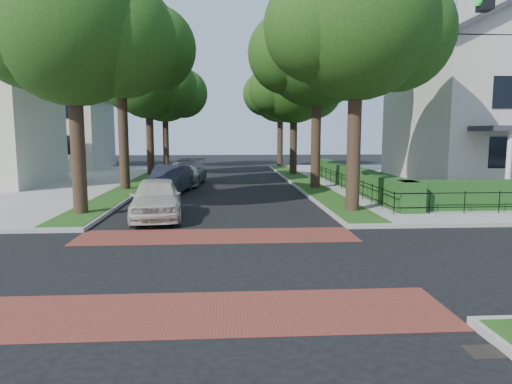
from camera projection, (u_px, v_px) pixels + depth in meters
ground at (215, 264)px, 11.64m from camera, size 120.00×120.00×0.00m
sidewalk_ne at (503, 180)px, 31.66m from camera, size 30.00×30.00×0.15m
crosswalk_far at (217, 236)px, 14.80m from camera, size 9.00×2.20×0.01m
crosswalk_near at (210, 313)px, 8.47m from camera, size 9.00×2.20×0.01m
storm_drain at (488, 352)px, 6.96m from camera, size 0.65×0.45×0.01m
grass_strip_ne at (302, 180)px, 30.86m from camera, size 1.60×29.80×0.02m
grass_strip_nw at (141, 181)px, 30.18m from camera, size 1.60×29.80×0.02m
tree_right_near at (358, 25)px, 18.18m from camera, size 7.75×6.67×10.66m
tree_right_mid at (318, 51)px, 26.06m from camera, size 8.25×7.09×11.22m
tree_right_far at (295, 86)px, 35.08m from camera, size 7.25×6.23×9.74m
tree_right_back at (281, 92)px, 43.95m from camera, size 7.50×6.45×10.20m
tree_left_near at (77, 30)px, 17.53m from camera, size 7.50×6.45×10.20m
tree_left_mid at (123, 42)px, 25.32m from camera, size 8.00×6.88×11.48m
tree_left_far at (150, 83)px, 34.36m from camera, size 7.00×6.02×9.86m
tree_left_back at (166, 90)px, 43.25m from camera, size 7.75×6.66×10.44m
hedge_main_road at (352, 177)px, 26.87m from camera, size 1.00×18.00×1.20m
fence_main_road at (339, 180)px, 26.84m from camera, size 0.06×18.00×0.90m
house_victorian at (509, 89)px, 27.72m from camera, size 13.00×13.05×12.48m
house_left_far at (54, 114)px, 41.69m from camera, size 10.00×9.00×10.14m
parked_car_front at (156, 198)px, 17.79m from camera, size 2.39×4.88×1.60m
parked_car_middle at (170, 180)px, 25.06m from camera, size 2.25×4.91×1.56m
parked_car_rear at (185, 172)px, 29.50m from camera, size 2.69×5.74×1.62m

